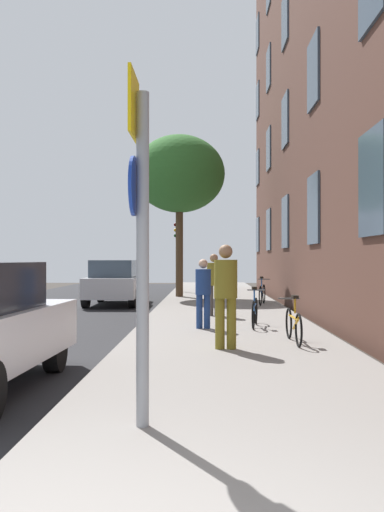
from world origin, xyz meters
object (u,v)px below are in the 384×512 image
(tree_near, at_px, (179,174))
(car_1, at_px, (115,282))
(pedestrian_0, at_px, (226,289))
(bicycle_2, at_px, (262,294))
(sign_post, at_px, (140,223))
(pedestrian_1, at_px, (203,289))
(traffic_light, at_px, (179,243))
(bicycle_1, at_px, (255,311))
(bicycle_0, at_px, (294,324))
(pedestrian_2, at_px, (214,280))

(tree_near, xyz_separation_m, car_1, (-2.20, -2.85, -4.34))
(pedestrian_0, bearing_deg, tree_near, 96.11)
(bicycle_2, distance_m, car_1, 5.33)
(sign_post, distance_m, bicycle_2, 13.88)
(pedestrian_0, height_order, pedestrian_1, pedestrian_0)
(pedestrian_0, bearing_deg, traffic_light, 95.44)
(traffic_light, xyz_separation_m, bicycle_2, (3.15, -7.19, -1.94))
(sign_post, xyz_separation_m, bicycle_1, (1.76, 7.52, -1.53))
(car_1, bearing_deg, traffic_light, 71.34)
(traffic_light, distance_m, bicycle_2, 8.09)
(traffic_light, relative_size, bicycle_1, 2.13)
(car_1, bearing_deg, bicycle_0, -62.99)
(sign_post, distance_m, bicycle_1, 7.87)
(bicycle_1, distance_m, pedestrian_0, 3.31)
(bicycle_0, xyz_separation_m, pedestrian_2, (-1.40, 4.83, 0.62))
(tree_near, height_order, bicycle_0, tree_near)
(pedestrian_2, xyz_separation_m, car_1, (-3.49, 4.77, -0.25))
(pedestrian_2, bearing_deg, pedestrian_0, -88.86)
(sign_post, height_order, pedestrian_0, sign_post)
(pedestrian_1, relative_size, pedestrian_2, 0.91)
(tree_near, xyz_separation_m, pedestrian_1, (1.01, -10.40, -4.17))
(tree_near, relative_size, bicycle_2, 4.06)
(tree_near, distance_m, bicycle_0, 13.58)
(sign_post, relative_size, bicycle_1, 2.07)
(bicycle_0, relative_size, bicycle_2, 1.01)
(sign_post, height_order, bicycle_1, sign_post)
(traffic_light, height_order, bicycle_1, traffic_light)
(bicycle_0, relative_size, pedestrian_0, 0.92)
(pedestrian_0, bearing_deg, bicycle_1, 75.96)
(tree_near, distance_m, pedestrian_0, 13.84)
(sign_post, bearing_deg, car_1, 100.18)
(sign_post, relative_size, pedestrian_0, 1.82)
(pedestrian_1, distance_m, pedestrian_2, 2.79)
(traffic_light, bearing_deg, sign_post, -88.37)
(tree_near, height_order, pedestrian_2, tree_near)
(bicycle_0, bearing_deg, car_1, 117.01)
(tree_near, bearing_deg, bicycle_1, -77.64)
(tree_near, bearing_deg, pedestrian_0, -83.89)
(traffic_light, bearing_deg, pedestrian_1, -85.11)
(tree_near, relative_size, pedestrian_1, 4.32)
(traffic_light, relative_size, tree_near, 0.50)
(car_1, bearing_deg, pedestrian_2, -53.75)
(traffic_light, distance_m, pedestrian_0, 16.50)
(pedestrian_0, bearing_deg, sign_post, -102.49)
(pedestrian_2, bearing_deg, sign_post, -94.94)
(bicycle_2, distance_m, pedestrian_2, 4.05)
(pedestrian_0, xyz_separation_m, pedestrian_1, (-0.40, 2.77, -0.14))
(pedestrian_2, height_order, car_1, pedestrian_2)
(sign_post, relative_size, car_1, 0.78)
(bicycle_0, relative_size, car_1, 0.39)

